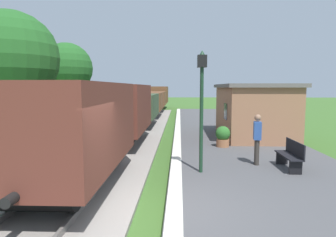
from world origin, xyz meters
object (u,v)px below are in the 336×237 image
(bench_near_hut, at_px, (291,155))
(tree_trackside_far, at_px, (67,68))
(potted_planter, at_px, (223,136))
(lamp_post_near, at_px, (202,89))
(station_hut, at_px, (253,110))
(tree_trackside_mid, at_px, (11,58))
(freight_train, at_px, (144,104))
(person_waiting, at_px, (257,137))

(bench_near_hut, height_order, tree_trackside_far, tree_trackside_far)
(potted_planter, bearing_deg, lamp_post_near, -107.32)
(lamp_post_near, xyz_separation_m, tree_trackside_far, (-8.29, 11.04, 1.34))
(station_hut, height_order, tree_trackside_far, tree_trackside_far)
(lamp_post_near, bearing_deg, tree_trackside_mid, 158.13)
(freight_train, bearing_deg, potted_planter, -66.11)
(person_waiting, relative_size, lamp_post_near, 0.46)
(lamp_post_near, relative_size, tree_trackside_mid, 0.62)
(station_hut, bearing_deg, tree_trackside_far, 160.17)
(station_hut, relative_size, person_waiting, 3.39)
(potted_planter, distance_m, tree_trackside_mid, 9.41)
(freight_train, bearing_deg, person_waiting, -68.28)
(lamp_post_near, height_order, tree_trackside_far, tree_trackside_far)
(station_hut, distance_m, bench_near_hut, 6.50)
(potted_planter, relative_size, tree_trackside_mid, 0.15)
(potted_planter, relative_size, lamp_post_near, 0.25)
(potted_planter, bearing_deg, person_waiting, -76.68)
(station_hut, relative_size, potted_planter, 6.33)
(freight_train, distance_m, bench_near_hut, 15.82)
(bench_near_hut, bearing_deg, tree_trackside_mid, 166.19)
(freight_train, relative_size, lamp_post_near, 10.59)
(freight_train, xyz_separation_m, tree_trackside_far, (-4.72, -3.83, 2.58))
(bench_near_hut, height_order, tree_trackside_mid, tree_trackside_mid)
(lamp_post_near, distance_m, tree_trackside_far, 13.86)
(lamp_post_near, bearing_deg, person_waiting, 27.06)
(freight_train, relative_size, person_waiting, 22.92)
(freight_train, height_order, person_waiting, freight_train)
(bench_near_hut, height_order, person_waiting, person_waiting)
(tree_trackside_far, bearing_deg, lamp_post_near, -53.10)
(tree_trackside_far, bearing_deg, potted_planter, -36.44)
(person_waiting, distance_m, potted_planter, 3.12)
(person_waiting, distance_m, tree_trackside_mid, 10.09)
(freight_train, xyz_separation_m, bench_near_hut, (6.46, -14.41, -0.83))
(station_hut, bearing_deg, lamp_post_near, -115.15)
(bench_near_hut, xyz_separation_m, tree_trackside_far, (-11.18, 10.58, 3.42))
(potted_planter, height_order, tree_trackside_mid, tree_trackside_mid)
(potted_planter, xyz_separation_m, tree_trackside_far, (-9.53, 7.04, 3.41))
(person_waiting, height_order, lamp_post_near, lamp_post_near)
(person_waiting, bearing_deg, freight_train, -59.05)
(freight_train, distance_m, person_waiting, 14.93)
(bench_near_hut, height_order, lamp_post_near, lamp_post_near)
(person_waiting, relative_size, potted_planter, 1.87)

